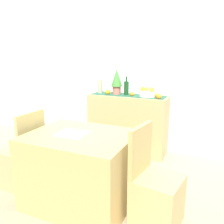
{
  "coord_description": "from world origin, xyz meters",
  "views": [
    {
      "loc": [
        1.26,
        -2.4,
        1.5
      ],
      "look_at": [
        0.04,
        0.35,
        0.76
      ],
      "focal_mm": 37.84,
      "sensor_mm": 36.0,
      "label": 1
    }
  ],
  "objects_px": {
    "fruit_bowl": "(148,94)",
    "chair_near_window": "(23,164)",
    "potted_plant": "(117,80)",
    "open_book": "(72,134)",
    "sideboard_console": "(128,124)",
    "ceramic_vase": "(100,86)",
    "wine_bottle": "(126,88)",
    "chair_by_corner": "(156,196)",
    "dining_table": "(81,169)"
  },
  "relations": [
    {
      "from": "fruit_bowl",
      "to": "chair_near_window",
      "type": "bearing_deg",
      "value": -125.71
    },
    {
      "from": "potted_plant",
      "to": "open_book",
      "type": "bearing_deg",
      "value": -84.13
    },
    {
      "from": "sideboard_console",
      "to": "ceramic_vase",
      "type": "relative_size",
      "value": 5.52
    },
    {
      "from": "potted_plant",
      "to": "wine_bottle",
      "type": "bearing_deg",
      "value": -0.0
    },
    {
      "from": "sideboard_console",
      "to": "chair_by_corner",
      "type": "bearing_deg",
      "value": -60.94
    },
    {
      "from": "ceramic_vase",
      "to": "chair_near_window",
      "type": "height_order",
      "value": "ceramic_vase"
    },
    {
      "from": "ceramic_vase",
      "to": "dining_table",
      "type": "xyz_separation_m",
      "value": [
        0.5,
        -1.45,
        -0.64
      ]
    },
    {
      "from": "wine_bottle",
      "to": "chair_by_corner",
      "type": "bearing_deg",
      "value": -60.09
    },
    {
      "from": "potted_plant",
      "to": "chair_by_corner",
      "type": "distance_m",
      "value": 1.95
    },
    {
      "from": "wine_bottle",
      "to": "dining_table",
      "type": "bearing_deg",
      "value": -87.63
    },
    {
      "from": "sideboard_console",
      "to": "fruit_bowl",
      "type": "distance_m",
      "value": 0.57
    },
    {
      "from": "wine_bottle",
      "to": "chair_by_corner",
      "type": "distance_m",
      "value": 1.83
    },
    {
      "from": "fruit_bowl",
      "to": "open_book",
      "type": "relative_size",
      "value": 0.87
    },
    {
      "from": "sideboard_console",
      "to": "open_book",
      "type": "height_order",
      "value": "sideboard_console"
    },
    {
      "from": "potted_plant",
      "to": "fruit_bowl",
      "type": "bearing_deg",
      "value": -0.0
    },
    {
      "from": "sideboard_console",
      "to": "wine_bottle",
      "type": "distance_m",
      "value": 0.56
    },
    {
      "from": "potted_plant",
      "to": "dining_table",
      "type": "bearing_deg",
      "value": -81.45
    },
    {
      "from": "sideboard_console",
      "to": "open_book",
      "type": "distance_m",
      "value": 1.52
    },
    {
      "from": "ceramic_vase",
      "to": "chair_by_corner",
      "type": "relative_size",
      "value": 0.24
    },
    {
      "from": "ceramic_vase",
      "to": "chair_by_corner",
      "type": "bearing_deg",
      "value": -48.62
    },
    {
      "from": "wine_bottle",
      "to": "chair_near_window",
      "type": "height_order",
      "value": "wine_bottle"
    },
    {
      "from": "ceramic_vase",
      "to": "potted_plant",
      "type": "height_order",
      "value": "potted_plant"
    },
    {
      "from": "wine_bottle",
      "to": "open_book",
      "type": "xyz_separation_m",
      "value": [
        -0.01,
        -1.49,
        -0.26
      ]
    },
    {
      "from": "dining_table",
      "to": "chair_near_window",
      "type": "xyz_separation_m",
      "value": [
        -0.77,
        -0.0,
        -0.1
      ]
    },
    {
      "from": "open_book",
      "to": "fruit_bowl",
      "type": "bearing_deg",
      "value": 73.69
    },
    {
      "from": "fruit_bowl",
      "to": "wine_bottle",
      "type": "relative_size",
      "value": 0.86
    },
    {
      "from": "sideboard_console",
      "to": "wine_bottle",
      "type": "xyz_separation_m",
      "value": [
        -0.03,
        -0.0,
        0.56
      ]
    },
    {
      "from": "ceramic_vase",
      "to": "chair_by_corner",
      "type": "xyz_separation_m",
      "value": [
        1.28,
        -1.45,
        -0.74
      ]
    },
    {
      "from": "potted_plant",
      "to": "chair_by_corner",
      "type": "bearing_deg",
      "value": -55.61
    },
    {
      "from": "potted_plant",
      "to": "chair_by_corner",
      "type": "xyz_separation_m",
      "value": [
        0.99,
        -1.45,
        -0.85
      ]
    },
    {
      "from": "ceramic_vase",
      "to": "open_book",
      "type": "bearing_deg",
      "value": -73.59
    },
    {
      "from": "wine_bottle",
      "to": "sideboard_console",
      "type": "bearing_deg",
      "value": 0.0
    },
    {
      "from": "wine_bottle",
      "to": "potted_plant",
      "type": "xyz_separation_m",
      "value": [
        -0.16,
        0.0,
        0.11
      ]
    },
    {
      "from": "fruit_bowl",
      "to": "ceramic_vase",
      "type": "distance_m",
      "value": 0.78
    },
    {
      "from": "fruit_bowl",
      "to": "ceramic_vase",
      "type": "xyz_separation_m",
      "value": [
        -0.77,
        0.0,
        0.07
      ]
    },
    {
      "from": "fruit_bowl",
      "to": "potted_plant",
      "type": "height_order",
      "value": "potted_plant"
    },
    {
      "from": "wine_bottle",
      "to": "potted_plant",
      "type": "relative_size",
      "value": 0.73
    },
    {
      "from": "wine_bottle",
      "to": "ceramic_vase",
      "type": "relative_size",
      "value": 1.3
    },
    {
      "from": "ceramic_vase",
      "to": "dining_table",
      "type": "distance_m",
      "value": 1.66
    },
    {
      "from": "wine_bottle",
      "to": "ceramic_vase",
      "type": "xyz_separation_m",
      "value": [
        -0.44,
        0.0,
        -0.0
      ]
    },
    {
      "from": "open_book",
      "to": "sideboard_console",
      "type": "bearing_deg",
      "value": 85.13
    },
    {
      "from": "ceramic_vase",
      "to": "potted_plant",
      "type": "relative_size",
      "value": 0.56
    },
    {
      "from": "open_book",
      "to": "chair_near_window",
      "type": "xyz_separation_m",
      "value": [
        -0.71,
        0.03,
        -0.48
      ]
    },
    {
      "from": "wine_bottle",
      "to": "chair_near_window",
      "type": "relative_size",
      "value": 0.31
    },
    {
      "from": "sideboard_console",
      "to": "chair_near_window",
      "type": "xyz_separation_m",
      "value": [
        -0.74,
        -1.45,
        -0.18
      ]
    },
    {
      "from": "fruit_bowl",
      "to": "dining_table",
      "type": "relative_size",
      "value": 0.24
    },
    {
      "from": "chair_near_window",
      "to": "potted_plant",
      "type": "bearing_deg",
      "value": 69.08
    },
    {
      "from": "wine_bottle",
      "to": "chair_by_corner",
      "type": "relative_size",
      "value": 0.31
    },
    {
      "from": "sideboard_console",
      "to": "chair_by_corner",
      "type": "relative_size",
      "value": 1.34
    },
    {
      "from": "sideboard_console",
      "to": "fruit_bowl",
      "type": "bearing_deg",
      "value": 0.0
    }
  ]
}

